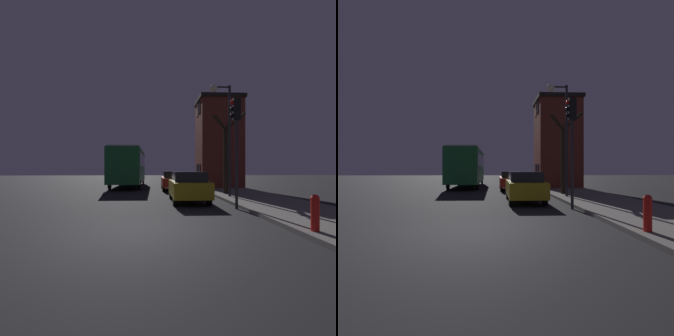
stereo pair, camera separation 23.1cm
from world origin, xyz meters
TOP-DOWN VIEW (x-y plane):
  - ground_plane at (0.00, 0.00)m, footprint 120.00×120.00m
  - brick_building at (5.76, 15.48)m, footprint 3.73×3.84m
  - streetlamp at (4.07, 7.53)m, footprint 1.19×0.43m
  - traffic_light at (3.61, 3.79)m, footprint 0.43×0.24m
  - bare_tree at (4.65, 9.09)m, footprint 1.76×1.80m
  - bus at (-2.19, 17.60)m, footprint 2.60×10.27m
  - car_near_lane at (1.91, 6.14)m, footprint 1.73×4.24m
  - car_mid_lane at (1.73, 13.75)m, footprint 1.87×4.69m
  - fire_hydrant at (4.17, -0.71)m, footprint 0.21×0.21m

SIDE VIEW (x-z plane):
  - ground_plane at x=0.00m, z-range 0.00..0.00m
  - fire_hydrant at x=4.17m, z-range 0.16..1.07m
  - car_mid_lane at x=1.73m, z-range 0.05..1.53m
  - car_near_lane at x=1.91m, z-range 0.04..1.57m
  - bus at x=-2.19m, z-range 0.34..3.82m
  - bare_tree at x=4.65m, z-range 0.22..5.22m
  - traffic_light at x=3.61m, z-range 0.99..5.62m
  - brick_building at x=5.76m, z-range 0.16..7.79m
  - streetlamp at x=4.07m, z-range 1.36..7.65m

